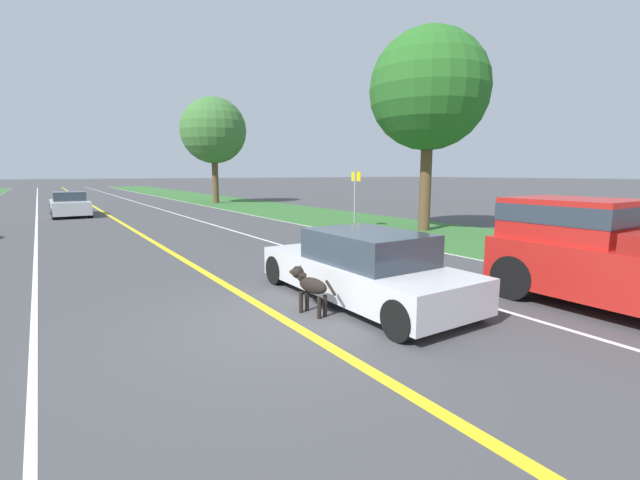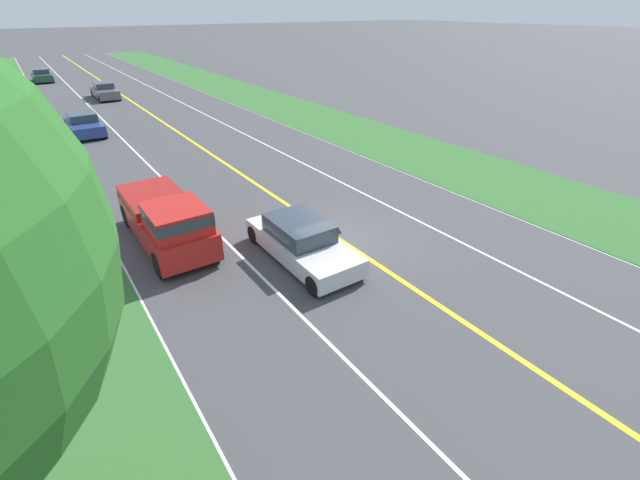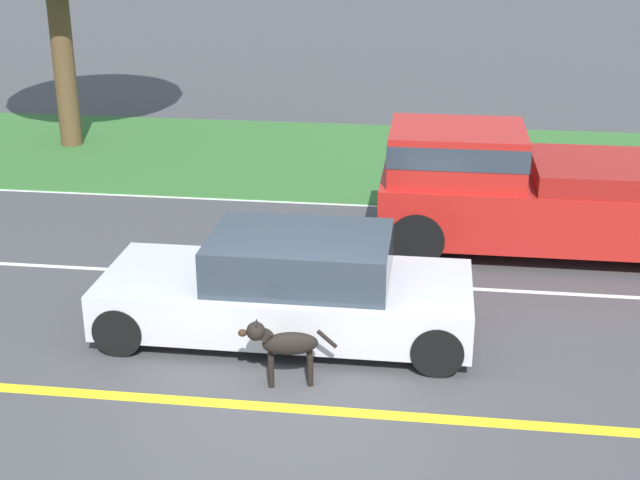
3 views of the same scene
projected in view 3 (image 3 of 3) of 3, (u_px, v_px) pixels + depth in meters
The scene contains 8 objects.
ground_plane at pixel (291, 408), 9.84m from camera, with size 400.00×400.00×0.00m, color #424244.
centre_divider_line at pixel (291, 408), 9.84m from camera, with size 0.18×160.00×0.01m, color yellow.
lane_edge_line_right at pixel (353, 204), 16.31m from camera, with size 0.14×160.00×0.01m, color white.
lane_dash_same_dir at pixel (330, 281), 13.07m from camera, with size 0.10×160.00×0.01m, color white.
grass_verge_right at pixel (366, 159), 19.08m from camera, with size 6.00×160.00×0.03m, color #33662D.
ego_car at pixel (290, 288), 11.33m from camera, with size 1.88×4.69×1.35m.
dog at pixel (283, 344), 10.17m from camera, with size 0.37×1.13×0.82m.
pickup_truck at pixel (541, 190), 13.90m from camera, with size 2.04×5.48×1.95m.
Camera 3 is at (-8.38, -1.43, 5.31)m, focal length 50.00 mm.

